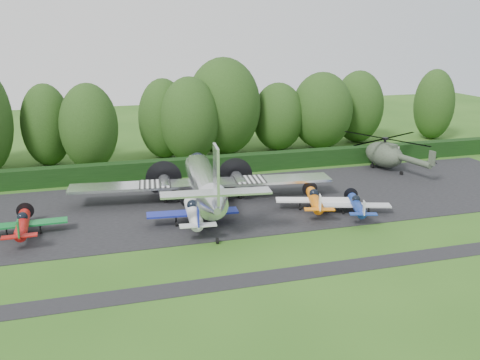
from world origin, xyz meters
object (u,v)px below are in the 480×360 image
object	(u,v)px
transport_plane	(205,183)
light_plane_blue	(357,205)
sign_board	(407,150)
light_plane_orange	(314,200)
light_plane_red	(23,224)
helicopter	(385,152)
light_plane_white	(193,213)

from	to	relation	value
transport_plane	light_plane_blue	distance (m)	14.03
light_plane_blue	sign_board	world-z (taller)	light_plane_blue
light_plane_orange	light_plane_red	bearing A→B (deg)	161.19
transport_plane	light_plane_orange	world-z (taller)	transport_plane
helicopter	light_plane_blue	bearing A→B (deg)	-119.27
transport_plane	light_plane_red	distance (m)	16.20
light_plane_red	helicopter	bearing A→B (deg)	16.75
light_plane_red	light_plane_white	size ratio (longest dim) A/B	0.88
transport_plane	light_plane_white	xyz separation A→B (m)	(-2.18, -5.01, -1.01)
transport_plane	light_plane_red	bearing A→B (deg)	-174.58
light_plane_red	light_plane_blue	xyz separation A→B (m)	(28.19, -3.02, -0.11)
light_plane_orange	light_plane_white	bearing A→B (deg)	166.68
transport_plane	light_plane_orange	xyz separation A→B (m)	(9.23, -4.32, -1.13)
light_plane_white	light_plane_blue	distance (m)	14.66
light_plane_red	helicopter	world-z (taller)	helicopter
light_plane_white	light_plane_blue	world-z (taller)	light_plane_white
light_plane_blue	transport_plane	bearing A→B (deg)	134.44
sign_board	light_plane_blue	bearing A→B (deg)	-123.14
light_plane_orange	sign_board	bearing A→B (deg)	20.67
light_plane_white	light_plane_blue	xyz separation A→B (m)	(14.58, -1.44, -0.25)
light_plane_red	helicopter	size ratio (longest dim) A/B	0.52
light_plane_blue	sign_board	bearing A→B (deg)	28.17
sign_board	light_plane_orange	bearing A→B (deg)	-131.94
transport_plane	light_plane_white	bearing A→B (deg)	-120.41
transport_plane	helicopter	distance (m)	24.51
light_plane_orange	sign_board	xyz separation A→B (m)	(19.53, 14.96, 0.14)
light_plane_red	light_plane_orange	bearing A→B (deg)	-0.58
light_plane_red	light_plane_blue	bearing A→B (deg)	-4.66
helicopter	sign_board	world-z (taller)	helicopter
light_plane_orange	transport_plane	bearing A→B (deg)	138.15
transport_plane	light_plane_orange	size ratio (longest dim) A/B	3.44
helicopter	transport_plane	bearing A→B (deg)	-153.27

